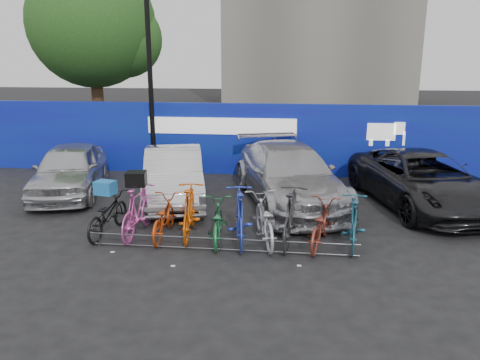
% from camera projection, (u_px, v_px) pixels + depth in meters
% --- Properties ---
extents(ground, '(100.00, 100.00, 0.00)m').
position_uv_depth(ground, '(225.00, 240.00, 10.19)').
color(ground, black).
rests_on(ground, ground).
extents(hoarding, '(22.00, 0.18, 2.40)m').
position_uv_depth(hoarding, '(252.00, 139.00, 15.65)').
color(hoarding, '#0A2F95').
rests_on(hoarding, ground).
extents(tree, '(5.40, 5.20, 7.80)m').
position_uv_depth(tree, '(98.00, 27.00, 19.33)').
color(tree, '#382314').
rests_on(tree, ground).
extents(lamppost, '(0.25, 0.50, 6.11)m').
position_uv_depth(lamppost, '(150.00, 77.00, 14.91)').
color(lamppost, black).
rests_on(lamppost, ground).
extents(bike_rack, '(5.60, 0.03, 0.30)m').
position_uv_depth(bike_rack, '(221.00, 244.00, 9.57)').
color(bike_rack, '#595B60').
rests_on(bike_rack, ground).
extents(car_0, '(2.72, 4.58, 1.46)m').
position_uv_depth(car_0, '(70.00, 169.00, 13.50)').
color(car_0, '#B2B3B8').
rests_on(car_0, ground).
extents(car_1, '(2.58, 4.63, 1.45)m').
position_uv_depth(car_1, '(174.00, 175.00, 12.87)').
color(car_1, silver).
rests_on(car_1, ground).
extents(car_2, '(3.72, 5.84, 1.58)m').
position_uv_depth(car_2, '(289.00, 175.00, 12.65)').
color(car_2, '#A8A7AD').
rests_on(car_2, ground).
extents(car_3, '(3.65, 5.64, 1.45)m').
position_uv_depth(car_3, '(422.00, 180.00, 12.37)').
color(car_3, black).
rests_on(car_3, ground).
extents(bike_0, '(0.79, 1.84, 0.94)m').
position_uv_depth(bike_0, '(107.00, 214.00, 10.45)').
color(bike_0, black).
rests_on(bike_0, ground).
extents(bike_1, '(0.61, 1.93, 1.15)m').
position_uv_depth(bike_1, '(138.00, 211.00, 10.37)').
color(bike_1, '#CF49A2').
rests_on(bike_1, ground).
extents(bike_2, '(0.63, 1.74, 0.91)m').
position_uv_depth(bike_2, '(163.00, 217.00, 10.28)').
color(bike_2, '#B43B0F').
rests_on(bike_2, ground).
extents(bike_3, '(0.74, 1.99, 1.17)m').
position_uv_depth(bike_3, '(189.00, 211.00, 10.29)').
color(bike_3, '#D7520A').
rests_on(bike_3, ground).
extents(bike_4, '(0.80, 1.77, 0.90)m').
position_uv_depth(bike_4, '(217.00, 222.00, 10.03)').
color(bike_4, '#20703A').
rests_on(bike_4, ground).
extents(bike_5, '(0.86, 2.06, 1.20)m').
position_uv_depth(bike_5, '(240.00, 216.00, 9.94)').
color(bike_5, '#273BB1').
rests_on(bike_5, ground).
extents(bike_6, '(1.12, 2.04, 1.02)m').
position_uv_depth(bike_6, '(264.00, 220.00, 9.98)').
color(bike_6, '#B5B7BC').
rests_on(bike_6, ground).
extents(bike_7, '(0.81, 2.06, 1.21)m').
position_uv_depth(bike_7, '(291.00, 216.00, 9.90)').
color(bike_7, '#27272A').
rests_on(bike_7, ground).
extents(bike_8, '(1.05, 1.91, 0.95)m').
position_uv_depth(bike_8, '(321.00, 224.00, 9.80)').
color(bike_8, maroon).
rests_on(bike_8, ground).
extents(bike_9, '(0.70, 1.84, 1.08)m').
position_uv_depth(bike_9, '(354.00, 222.00, 9.77)').
color(bike_9, '#1C546C').
rests_on(bike_9, ground).
extents(cargo_crate, '(0.48, 0.40, 0.30)m').
position_uv_depth(cargo_crate, '(105.00, 188.00, 10.29)').
color(cargo_crate, '#1D6BB8').
rests_on(cargo_crate, bike_0).
extents(cargo_topcase, '(0.48, 0.44, 0.31)m').
position_uv_depth(cargo_topcase, '(136.00, 179.00, 10.19)').
color(cargo_topcase, black).
rests_on(cargo_topcase, bike_1).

